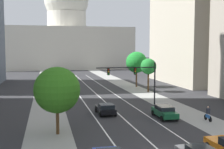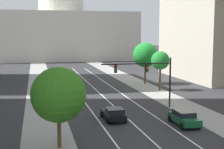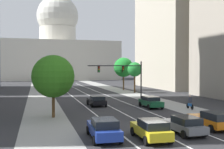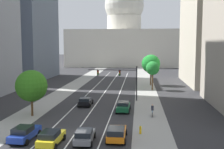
% 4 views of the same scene
% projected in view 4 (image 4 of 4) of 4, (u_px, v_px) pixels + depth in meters
% --- Properties ---
extents(ground_plane, '(400.00, 400.00, 0.00)m').
position_uv_depth(ground_plane, '(110.00, 84.00, 70.81)').
color(ground_plane, '#2B2B2D').
extents(sidewalk_left, '(4.49, 130.00, 0.01)m').
position_uv_depth(sidewalk_left, '(72.00, 87.00, 66.68)').
color(sidewalk_left, gray).
rests_on(sidewalk_left, ground).
extents(sidewalk_right, '(4.49, 130.00, 0.01)m').
position_uv_depth(sidewalk_right, '(146.00, 88.00, 65.03)').
color(sidewalk_right, gray).
rests_on(sidewalk_right, ground).
extents(lane_stripe_left, '(0.16, 90.00, 0.01)m').
position_uv_depth(lane_stripe_left, '(87.00, 95.00, 56.27)').
color(lane_stripe_left, white).
rests_on(lane_stripe_left, ground).
extents(lane_stripe_center, '(0.16, 90.00, 0.01)m').
position_uv_depth(lane_stripe_center, '(103.00, 95.00, 55.96)').
color(lane_stripe_center, white).
rests_on(lane_stripe_center, ground).
extents(lane_stripe_right, '(0.16, 90.00, 0.01)m').
position_uv_depth(lane_stripe_right, '(119.00, 95.00, 55.66)').
color(lane_stripe_right, white).
rests_on(lane_stripe_right, ground).
extents(office_tower_far_left, '(19.77, 23.70, 31.50)m').
position_uv_depth(office_tower_far_left, '(15.00, 24.00, 81.59)').
color(office_tower_far_left, '#4C5666').
rests_on(office_tower_far_left, ground).
extents(capitol_building, '(50.65, 29.30, 38.77)m').
position_uv_depth(capitol_building, '(124.00, 39.00, 133.27)').
color(capitol_building, beige).
rests_on(capitol_building, ground).
extents(car_gray, '(2.07, 4.24, 1.41)m').
position_uv_depth(car_gray, '(85.00, 136.00, 28.92)').
color(car_gray, slate).
rests_on(car_gray, ground).
extents(car_black, '(2.15, 4.29, 1.37)m').
position_uv_depth(car_black, '(86.00, 101.00, 46.47)').
color(car_black, black).
rests_on(car_black, ground).
extents(car_green, '(2.10, 4.48, 1.47)m').
position_uv_depth(car_green, '(123.00, 106.00, 42.45)').
color(car_green, '#14512D').
rests_on(car_green, ground).
extents(car_blue, '(2.20, 4.75, 1.53)m').
position_uv_depth(car_blue, '(25.00, 133.00, 29.70)').
color(car_blue, '#1E389E').
rests_on(car_blue, ground).
extents(car_yellow, '(2.09, 4.28, 1.50)m').
position_uv_depth(car_yellow, '(51.00, 137.00, 28.27)').
color(car_yellow, yellow).
rests_on(car_yellow, ground).
extents(car_orange, '(2.06, 4.45, 1.50)m').
position_uv_depth(car_orange, '(117.00, 133.00, 29.64)').
color(car_orange, orange).
rests_on(car_orange, ground).
extents(traffic_signal_mast, '(8.81, 0.39, 6.21)m').
position_uv_depth(traffic_signal_mast, '(121.00, 76.00, 50.35)').
color(traffic_signal_mast, black).
rests_on(traffic_signal_mast, ground).
extents(fire_hydrant, '(0.26, 0.35, 0.91)m').
position_uv_depth(fire_hydrant, '(140.00, 130.00, 31.84)').
color(fire_hydrant, yellow).
rests_on(fire_hydrant, ground).
extents(cyclist, '(0.37, 1.70, 1.72)m').
position_uv_depth(cyclist, '(152.00, 110.00, 39.52)').
color(cyclist, black).
rests_on(cyclist, ground).
extents(street_tree_mid_left, '(4.43, 4.43, 6.52)m').
position_uv_depth(street_tree_mid_left, '(31.00, 86.00, 39.35)').
color(street_tree_mid_left, '#51381E').
rests_on(street_tree_mid_left, ground).
extents(street_tree_mid_right, '(4.51, 4.51, 7.56)m').
position_uv_depth(street_tree_mid_right, '(151.00, 64.00, 68.87)').
color(street_tree_mid_right, '#51381E').
rests_on(street_tree_mid_right, ground).
extents(street_tree_far_right, '(2.99, 2.99, 6.34)m').
position_uv_depth(street_tree_far_right, '(153.00, 68.00, 61.73)').
color(street_tree_far_right, '#51381E').
rests_on(street_tree_far_right, ground).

